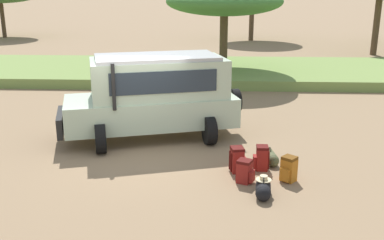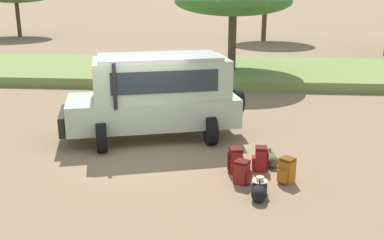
# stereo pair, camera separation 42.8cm
# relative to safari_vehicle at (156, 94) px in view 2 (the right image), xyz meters

# --- Properties ---
(ground_plane) EXTENTS (320.00, 320.00, 0.00)m
(ground_plane) POSITION_rel_safari_vehicle_xyz_m (-0.25, -1.35, -1.29)
(ground_plane) COLOR #8C7051
(grass_bank) EXTENTS (120.00, 7.00, 0.44)m
(grass_bank) POSITION_rel_safari_vehicle_xyz_m (-0.25, 9.70, -1.07)
(grass_bank) COLOR olive
(grass_bank) RESTS_ON ground_plane
(safari_vehicle) EXTENTS (5.47, 3.55, 2.44)m
(safari_vehicle) POSITION_rel_safari_vehicle_xyz_m (0.00, 0.00, 0.00)
(safari_vehicle) COLOR #B2C6A8
(safari_vehicle) RESTS_ON ground_plane
(backpack_beside_front_wheel) EXTENTS (0.45, 0.40, 0.55)m
(backpack_beside_front_wheel) POSITION_rel_safari_vehicle_xyz_m (2.46, -3.11, -1.03)
(backpack_beside_front_wheel) COLOR maroon
(backpack_beside_front_wheel) RESTS_ON ground_plane
(backpack_cluster_center) EXTENTS (0.43, 0.44, 0.60)m
(backpack_cluster_center) POSITION_rel_safari_vehicle_xyz_m (3.47, -2.99, -1.00)
(backpack_cluster_center) COLOR #B26619
(backpack_cluster_center) RESTS_ON ground_plane
(backpack_near_rear_wheel) EXTENTS (0.44, 0.39, 0.63)m
(backpack_near_rear_wheel) POSITION_rel_safari_vehicle_xyz_m (2.32, -2.50, -0.99)
(backpack_near_rear_wheel) COLOR maroon
(backpack_near_rear_wheel) RESTS_ON ground_plane
(backpack_outermost) EXTENTS (0.39, 0.32, 0.61)m
(backpack_outermost) POSITION_rel_safari_vehicle_xyz_m (2.91, -2.34, -1.00)
(backpack_outermost) COLOR maroon
(backpack_outermost) RESTS_ON ground_plane
(duffel_bag_low_black_case) EXTENTS (0.37, 0.79, 0.43)m
(duffel_bag_low_black_case) POSITION_rel_safari_vehicle_xyz_m (2.81, -3.80, -1.12)
(duffel_bag_low_black_case) COLOR black
(duffel_bag_low_black_case) RESTS_ON ground_plane
(duffel_bag_soft_canvas) EXTENTS (0.40, 0.92, 0.40)m
(duffel_bag_soft_canvas) POSITION_rel_safari_vehicle_xyz_m (3.18, -1.83, -1.14)
(duffel_bag_soft_canvas) COLOR #4C5133
(duffel_bag_soft_canvas) RESTS_ON ground_plane
(acacia_tree_left_mid) EXTENTS (5.46, 5.90, 4.30)m
(acacia_tree_left_mid) POSITION_rel_safari_vehicle_xyz_m (2.18, 9.01, 2.32)
(acacia_tree_left_mid) COLOR brown
(acacia_tree_left_mid) RESTS_ON ground_plane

